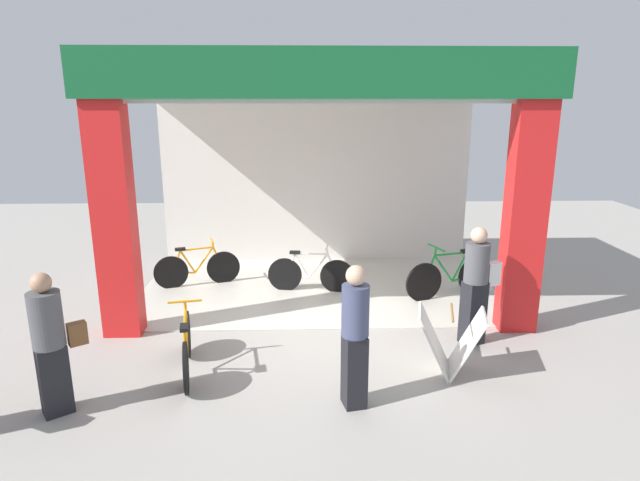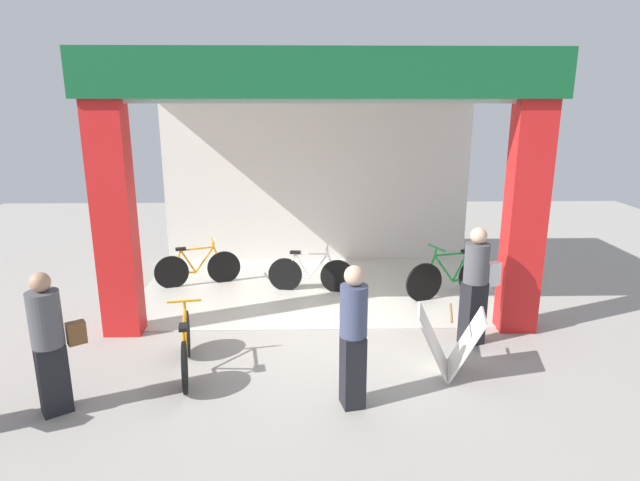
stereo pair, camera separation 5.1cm
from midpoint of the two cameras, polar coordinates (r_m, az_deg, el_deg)
name	(u,v)px [view 1 (the left image)]	position (r m, az deg, el deg)	size (l,w,h in m)	color
ground_plane	(322,330)	(8.07, 0.01, -9.62)	(20.73, 20.73, 0.00)	#9E9991
shop_facade	(318,169)	(9.37, -0.34, 7.67)	(6.56, 4.02, 4.01)	beige
bicycle_inside_0	(311,274)	(9.50, -1.17, -3.58)	(1.55, 0.43, 0.85)	black
bicycle_inside_1	(450,277)	(9.49, 13.67, -3.78)	(1.65, 0.64, 0.95)	black
bicycle_inside_2	(197,268)	(10.06, -13.19, -2.92)	(1.51, 0.55, 0.86)	black
bicycle_parked_0	(187,347)	(6.98, -14.32, -11.07)	(0.43, 1.56, 0.87)	black
sandwich_board_sign	(450,342)	(6.93, 13.58, -10.59)	(0.92, 0.76, 0.84)	silver
pedestrian_0	(51,343)	(6.46, -27.17, -9.74)	(0.58, 0.50, 1.62)	black
pedestrian_2	(355,336)	(5.91, 3.52, -10.18)	(0.36, 0.36, 1.65)	black
pedestrian_3	(476,284)	(7.67, 16.25, -4.50)	(0.61, 0.43, 1.69)	black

